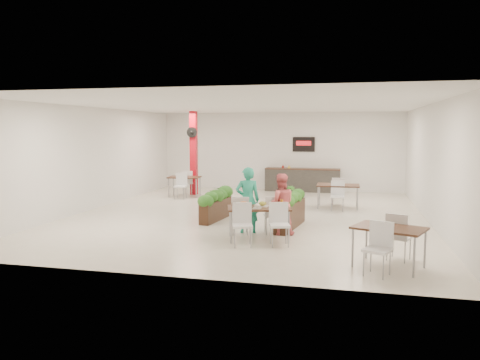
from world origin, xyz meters
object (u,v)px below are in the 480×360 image
service_counter (302,179)px  planter_right (290,208)px  planter_left (216,202)px  side_table_b (338,188)px  diner_man (248,200)px  side_table_a (185,180)px  diner_woman (280,204)px  red_column (194,152)px  main_table (258,212)px  side_table_c (389,234)px

service_counter → planter_right: size_ratio=1.46×
planter_left → planter_right: (2.13, -0.56, 0.02)m
planter_left → side_table_b: (3.24, 2.87, 0.15)m
diner_man → side_table_a: diner_man is taller
service_counter → diner_man: (-0.52, -7.99, 0.31)m
planter_right → side_table_a: planter_right is taller
diner_woman → side_table_a: bearing=-67.3°
red_column → planter_right: 7.00m
main_table → side_table_c: bearing=-30.0°
red_column → diner_woman: 7.53m
planter_right → side_table_c: 3.75m
planter_right → side_table_b: planter_right is taller
service_counter → main_table: bearing=-90.8°
planter_right → side_table_c: size_ratio=1.24×
red_column → diner_man: (3.48, -6.13, -0.84)m
diner_woman → side_table_c: 3.22m
service_counter → red_column: bearing=-155.0°
main_table → planter_left: main_table is taller
diner_man → side_table_c: size_ratio=0.97×
diner_woman → planter_right: 0.85m
service_counter → main_table: 8.65m
red_column → side_table_c: size_ratio=1.93×
diner_woman → planter_right: (0.13, 0.81, -0.22)m
red_column → main_table: red_column is taller
diner_man → side_table_a: 6.60m
red_column → side_table_a: 1.20m
diner_man → diner_woman: bearing=163.8°
diner_woman → planter_right: diner_woman is taller
main_table → planter_right: size_ratio=0.92×
planter_left → diner_woman: bearing=-34.3°
service_counter → planter_left: 6.84m
side_table_c → planter_left: bearing=162.7°
service_counter → planter_right: 7.20m
planter_left → side_table_b: bearing=41.6°
diner_man → planter_left: bearing=-64.8°
red_column → service_counter: red_column is taller
red_column → diner_man: red_column is taller
service_counter → side_table_b: size_ratio=1.85×
side_table_c → service_counter: bearing=126.8°
diner_woman → side_table_b: bearing=-122.4°
planter_left → side_table_a: side_table_a is taller
side_table_a → side_table_b: bearing=-18.5°
main_table → side_table_a: 7.36m
service_counter → side_table_c: bearing=-75.7°
diner_woman → service_counter: bearing=-104.1°
main_table → planter_right: planter_right is taller
service_counter → side_table_a: (-4.16, -2.49, 0.14)m
service_counter → side_table_a: service_counter is taller
planter_right → side_table_c: planter_right is taller
service_counter → side_table_c: 10.55m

